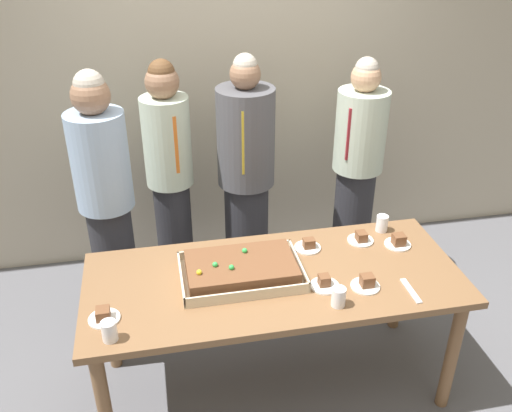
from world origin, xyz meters
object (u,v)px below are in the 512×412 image
party_table (274,290)px  plated_slice_near_right (361,238)px  person_green_shirt_behind (357,172)px  sheet_cake (241,270)px  person_striped_tie_right (170,178)px  drink_cup_middle (109,331)px  plated_slice_center_back (366,283)px  drink_cup_far_end (382,223)px  plated_slice_far_right (104,316)px  plated_slice_near_left (308,246)px  person_far_right_suit (107,204)px  plated_slice_center_front (398,242)px  person_serving_front (246,178)px  drink_cup_nearest (339,297)px  cake_server_utensil (411,291)px  plated_slice_far_left (324,283)px

party_table → plated_slice_near_right: size_ratio=13.20×
person_green_shirt_behind → sheet_cake: bearing=-0.0°
person_striped_tie_right → drink_cup_middle: bearing=-31.0°
plated_slice_center_back → person_striped_tie_right: size_ratio=0.09×
drink_cup_far_end → plated_slice_far_right: bearing=-162.7°
plated_slice_near_left → plated_slice_far_right: 1.18m
person_far_right_suit → sheet_cake: bearing=-0.0°
person_far_right_suit → plated_slice_near_right: bearing=26.0°
sheet_cake → drink_cup_far_end: size_ratio=6.34×
person_green_shirt_behind → plated_slice_center_front: bearing=42.6°
sheet_cake → plated_slice_near_right: 0.77m
sheet_cake → plated_slice_near_right: sheet_cake is taller
drink_cup_far_end → person_serving_front: person_serving_front is taller
sheet_cake → drink_cup_nearest: 0.53m
drink_cup_middle → drink_cup_far_end: bearing=22.3°
person_serving_front → person_striped_tie_right: 0.51m
plated_slice_far_right → cake_server_utensil: 1.52m
drink_cup_nearest → drink_cup_middle: size_ratio=1.00×
party_table → plated_slice_far_right: plated_slice_far_right is taller
plated_slice_near_left → sheet_cake: bearing=-155.7°
plated_slice_near_right → person_green_shirt_behind: (0.25, 0.74, 0.05)m
plated_slice_far_left → plated_slice_far_right: bearing=-177.9°
plated_slice_far_left → person_far_right_suit: (-1.10, 0.89, 0.10)m
plated_slice_far_left → plated_slice_far_right: size_ratio=1.00×
plated_slice_center_back → person_serving_front: person_serving_front is taller
drink_cup_middle → person_serving_front: 1.56m
plated_slice_center_front → person_serving_front: size_ratio=0.09×
drink_cup_middle → drink_cup_far_end: same height
plated_slice_far_left → person_green_shirt_behind: person_green_shirt_behind is taller
plated_slice_near_right → plated_slice_near_left: bearing=-177.7°
plated_slice_near_right → drink_cup_far_end: size_ratio=1.50×
party_table → cake_server_utensil: bearing=-21.8°
plated_slice_far_left → person_striped_tie_right: person_striped_tie_right is taller
person_green_shirt_behind → person_striped_tie_right: bearing=-47.4°
plated_slice_center_back → person_green_shirt_behind: (0.37, 1.16, 0.05)m
plated_slice_near_left → cake_server_utensil: (0.40, -0.48, -0.02)m
drink_cup_far_end → person_far_right_suit: size_ratio=0.06×
cake_server_utensil → person_striped_tie_right: size_ratio=0.12×
plated_slice_center_front → person_serving_front: 1.11m
drink_cup_middle → cake_server_utensil: size_ratio=0.50×
person_serving_front → plated_slice_far_right: bearing=-25.8°
party_table → plated_slice_center_back: (0.44, -0.18, 0.11)m
person_green_shirt_behind → plated_slice_center_back: bearing=28.3°
sheet_cake → party_table: bearing=-10.5°
plated_slice_center_back → person_serving_front: size_ratio=0.09×
plated_slice_far_left → plated_slice_center_back: 0.21m
drink_cup_far_end → person_green_shirt_behind: (0.08, 0.65, 0.02)m
plated_slice_near_left → person_striped_tie_right: person_striped_tie_right is taller
plated_slice_far_right → plated_slice_center_back: 1.30m
drink_cup_nearest → person_striped_tie_right: size_ratio=0.06×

